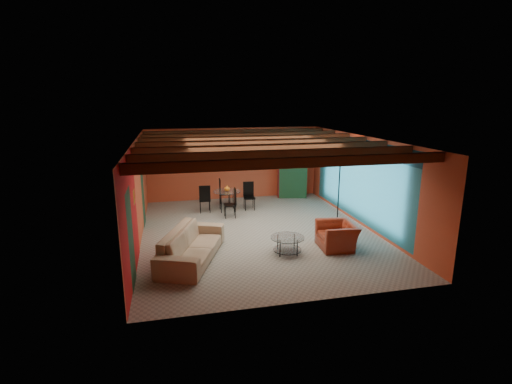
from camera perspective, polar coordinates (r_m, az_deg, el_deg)
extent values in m
cube|color=gray|center=(11.14, 0.23, -5.99)|extent=(6.50, 8.00, 0.01)
cube|color=silver|center=(10.53, 0.24, 7.96)|extent=(6.50, 8.00, 0.01)
cube|color=#B9482A|center=(14.60, -3.32, 4.26)|extent=(6.50, 0.02, 2.70)
cube|color=#AD1315|center=(10.53, -17.27, -0.14)|extent=(0.02, 8.00, 2.70)
cube|color=teal|center=(11.90, 15.67, 1.55)|extent=(0.02, 8.00, 2.70)
imported|color=#9A7F63|center=(9.33, -9.53, -7.79)|extent=(1.85, 2.75, 0.75)
imported|color=maroon|center=(10.13, 11.98, -6.38)|extent=(0.96, 1.08, 0.66)
cube|color=maroon|center=(14.92, 5.27, 2.68)|extent=(1.11, 0.71, 1.80)
cube|color=black|center=(14.40, -6.86, 5.26)|extent=(1.05, 0.03, 0.65)
imported|color=#26661E|center=(14.74, 5.36, 6.97)|extent=(0.47, 0.43, 0.45)
imported|color=orange|center=(12.95, -4.37, 1.76)|extent=(0.26, 0.26, 0.21)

